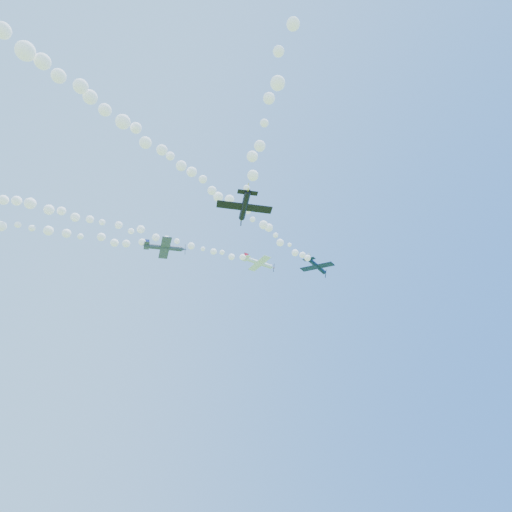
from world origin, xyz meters
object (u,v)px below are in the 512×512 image
plane_grey (165,248)px  plane_black (244,206)px  plane_white (259,263)px  plane_navy (317,266)px

plane_grey → plane_black: (0.01, -30.68, -11.53)m
plane_white → plane_black: (-21.84, -32.69, -16.05)m
plane_white → plane_grey: plane_white is taller
plane_grey → plane_black: 32.78m
plane_grey → plane_navy: bearing=10.2°
plane_white → plane_grey: 22.41m
plane_navy → plane_black: size_ratio=1.22×
plane_black → plane_white: bearing=-12.3°
plane_white → plane_grey: size_ratio=0.95×
plane_white → plane_black: 42.47m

